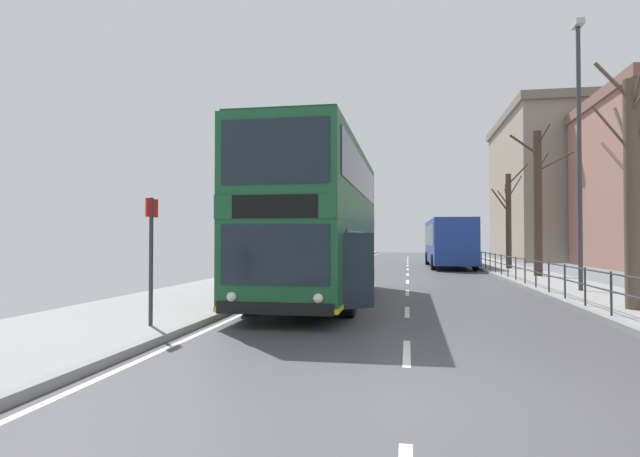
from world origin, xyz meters
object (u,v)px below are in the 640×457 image
Objects in this scene: street_lamp_far_side at (579,136)px; background_bus_far_lane at (449,242)px; bare_tree_far_01 at (538,201)px; background_building_02 at (571,187)px; bus_stop_sign_near at (151,246)px; bare_tree_far_02 at (633,184)px; bare_tree_far_00 at (509,217)px; double_decker_bus_main at (319,221)px.

background_bus_far_lane is at bearing 99.83° from street_lamp_far_side.
background_building_02 is (8.88, 25.61, 3.09)m from bare_tree_far_01.
background_bus_far_lane is 27.11m from bus_stop_sign_near.
bare_tree_far_02 reaches higher than bus_stop_sign_near.
bus_stop_sign_near is 19.57m from bare_tree_far_01.
bus_stop_sign_near is at bearing -139.88° from street_lamp_far_side.
street_lamp_far_side is 7.38m from bare_tree_far_01.
bare_tree_far_02 is at bearing -91.61° from bare_tree_far_00.
bare_tree_far_01 is at bearing 87.18° from street_lamp_far_side.
double_decker_bus_main is at bearing -104.41° from background_bus_far_lane.
bare_tree_far_00 reaches higher than double_decker_bus_main.
background_building_02 is (19.81, 41.72, 5.05)m from bus_stop_sign_near.
street_lamp_far_side is 1.29× the size of bare_tree_far_01.
street_lamp_far_side is 0.49× the size of background_building_02.
background_bus_far_lane is (5.24, 20.37, -0.66)m from double_decker_bus_main.
background_building_02 is at bearing 52.18° from background_bus_far_lane.
bus_stop_sign_near is (-7.62, -26.01, -0.01)m from background_bus_far_lane.
bare_tree_far_02 reaches higher than double_decker_bus_main.
bare_tree_far_00 is 0.90× the size of bare_tree_far_01.
background_bus_far_lane is at bearing 97.04° from bare_tree_far_02.
bare_tree_far_01 reaches higher than bus_stop_sign_near.
double_decker_bus_main is 21.05m from background_bus_far_lane.
bus_stop_sign_near is at bearing -115.40° from background_building_02.
street_lamp_far_side is 13.98m from bare_tree_far_00.
bus_stop_sign_near is 14.29m from street_lamp_far_side.
bare_tree_far_01 is at bearing -71.49° from background_bus_far_lane.
double_decker_bus_main is 1.58× the size of bare_tree_far_02.
bare_tree_far_01 reaches higher than background_bus_far_lane.
street_lamp_far_side is at bearing -91.09° from bare_tree_far_00.
background_building_02 reaches higher than street_lamp_far_side.
double_decker_bus_main is 13.58m from bare_tree_far_01.
bare_tree_far_02 is at bearing -104.17° from background_building_02.
street_lamp_far_side is at bearing 86.89° from bare_tree_far_02.
bare_tree_far_00 is (10.84, 22.73, 1.45)m from bus_stop_sign_near.
background_building_02 is (17.43, 36.08, 4.37)m from double_decker_bus_main.
background_bus_far_lane reaches higher than bus_stop_sign_near.
double_decker_bus_main is 1.16× the size of street_lamp_far_side.
bare_tree_far_01 is (8.55, 10.47, 1.28)m from double_decker_bus_main.
bare_tree_far_01 is at bearing -109.12° from background_building_02.
bare_tree_far_00 is (3.22, -3.29, 1.44)m from background_bus_far_lane.
bus_stop_sign_near is 0.40× the size of bare_tree_far_00.
double_decker_bus_main reaches higher than background_bus_far_lane.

